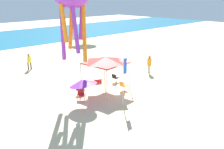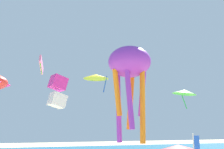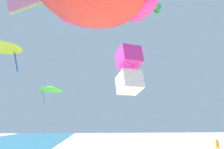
{
  "view_description": "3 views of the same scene",
  "coord_description": "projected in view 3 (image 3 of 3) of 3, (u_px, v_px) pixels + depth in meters",
  "views": [
    {
      "loc": [
        -15.48,
        -13.62,
        7.54
      ],
      "look_at": [
        -2.07,
        0.17,
        1.54
      ],
      "focal_mm": 40.9,
      "sensor_mm": 36.0,
      "label": 1
    },
    {
      "loc": [
        -10.56,
        -12.23,
        3.78
      ],
      "look_at": [
        -1.3,
        14.67,
        9.66
      ],
      "focal_mm": 41.52,
      "sensor_mm": 36.0,
      "label": 2
    },
    {
      "loc": [
        -21.13,
        17.19,
        3.81
      ],
      "look_at": [
        -1.3,
        15.18,
        8.49
      ],
      "focal_mm": 32.99,
      "sensor_mm": 36.0,
      "label": 3
    }
  ],
  "objects": [
    {
      "name": "kite_parafoil_pink",
      "position": [
        31.0,
        0.0,
        13.48
      ],
      "size": [
        0.84,
        3.29,
        1.97
      ],
      "rotation": [
        0.0,
        0.0,
        1.39
      ],
      "color": "pink"
    },
    {
      "name": "kite_delta_lime",
      "position": [
        51.0,
        88.0,
        35.26
      ],
      "size": [
        5.39,
        5.36,
        3.31
      ],
      "rotation": [
        0.0,
        0.0,
        4.2
      ],
      "color": "#66D82D"
    },
    {
      "name": "kite_box_magenta",
      "position": [
        129.0,
        70.0,
        14.52
      ],
      "size": [
        2.1,
        1.89,
        3.46
      ],
      "rotation": [
        0.0,
        0.0,
        4.98
      ],
      "color": "#E02D9E"
    },
    {
      "name": "kite_delta_yellow",
      "position": [
        2.0,
        45.0,
        21.45
      ],
      "size": [
        5.61,
        5.61,
        3.09
      ],
      "rotation": [
        0.0,
        0.0,
        2.41
      ],
      "color": "yellow"
    },
    {
      "name": "person_far_stroller",
      "position": [
        217.0,
        145.0,
        25.57
      ],
      "size": [
        0.43,
        0.43,
        1.82
      ],
      "rotation": [
        0.0,
        0.0,
        0.87
      ],
      "color": "#C6B28C",
      "rests_on": "ground"
    },
    {
      "name": "kite_parafoil_green",
      "position": [
        147.0,
        0.0,
        26.12
      ],
      "size": [
        1.96,
        4.42,
        2.78
      ],
      "rotation": [
        0.0,
        0.0,
        5.12
      ],
      "color": "green"
    }
  ]
}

